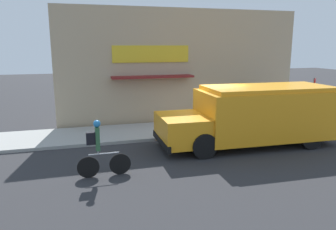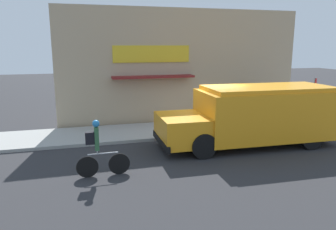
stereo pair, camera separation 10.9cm
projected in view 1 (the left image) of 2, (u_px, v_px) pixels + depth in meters
ground_plane at (206, 137)px, 13.84m from camera, size 70.00×70.00×0.00m
sidewalk at (194, 128)px, 15.12m from camera, size 28.00×2.76×0.13m
storefront at (182, 67)px, 16.11m from camera, size 12.21×0.87×5.55m
school_bus at (256, 114)px, 12.58m from camera, size 6.93×2.98×2.28m
cyclist at (100, 149)px, 9.53m from camera, size 1.58×0.21×1.71m
stop_sign_post at (313, 93)px, 15.49m from camera, size 0.45×0.45×2.19m
trash_bin at (240, 114)px, 15.92m from camera, size 0.51×0.51×0.76m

